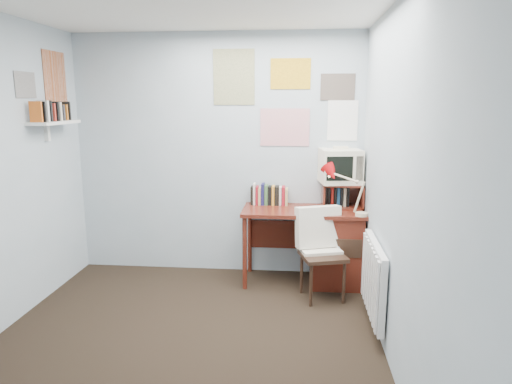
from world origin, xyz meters
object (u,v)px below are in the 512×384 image
desk_chair (323,256)px  desk_lamp (362,194)px  radiator (374,279)px  wall_shelf (54,123)px  crt_tv (340,165)px  desk (330,244)px  tv_riser (342,195)px

desk_chair → desk_lamp: desk_lamp is taller
desk_chair → radiator: desk_chair is taller
desk_chair → wall_shelf: size_ratio=1.33×
desk_chair → radiator: (0.38, -0.54, 0.01)m
desk_lamp → wall_shelf: size_ratio=0.68×
crt_tv → desk_lamp: bearing=-71.1°
desk → tv_riser: size_ratio=3.00×
desk_chair → crt_tv: size_ratio=2.13×
desk → wall_shelf: bearing=-171.6°
wall_shelf → desk_chair: bearing=-0.2°
desk → desk_chair: bearing=-102.7°
crt_tv → wall_shelf: (-2.66, -0.51, 0.43)m
tv_riser → desk: bearing=-137.0°
desk → crt_tv: crt_tv is taller
desk → desk_chair: desk_chair is taller
crt_tv → radiator: size_ratio=0.48×
desk_chair → tv_riser: bearing=51.5°
desk → desk_lamp: bearing=-39.3°
tv_riser → crt_tv: crt_tv is taller
desk_lamp → radiator: 0.90m
tv_riser → wall_shelf: bearing=-169.7°
desk_chair → crt_tv: crt_tv is taller
desk_lamp → crt_tv: bearing=112.7°
desk → desk_lamp: (0.27, -0.22, 0.57)m
desk_lamp → tv_riser: 0.37m
desk_chair → wall_shelf: wall_shelf is taller
radiator → wall_shelf: 3.15m
desk → radiator: size_ratio=1.50×
desk → tv_riser: tv_riser is taller
desk_lamp → crt_tv: size_ratio=1.09×
desk_chair → crt_tv: bearing=55.3°
desk → crt_tv: bearing=56.3°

